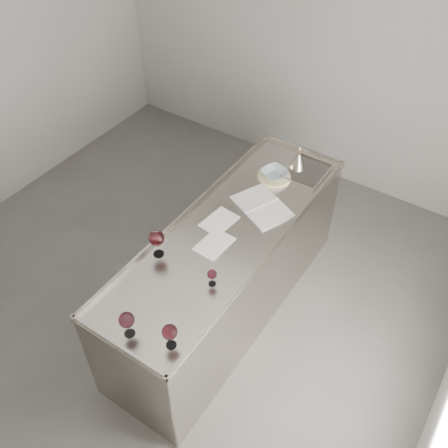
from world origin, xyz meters
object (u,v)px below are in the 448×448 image
Objects in this scene: wine_glass_small at (212,275)px; wine_funnel at (298,160)px; wine_glass_right at (170,333)px; counter at (228,271)px; wine_glass_middle at (127,320)px; ceramic_bowl at (274,173)px; notebook at (262,206)px; wine_glass_left at (157,239)px.

wine_funnel is (-0.12, 1.44, -0.03)m from wine_glass_small.
wine_glass_right is 1.42× the size of wine_glass_small.
counter is 12.68× the size of wine_glass_middle.
counter is at bearing -94.11° from wine_funnel.
ceramic_bowl is (-0.02, 1.79, -0.09)m from wine_glass_middle.
wine_funnel reaches higher than notebook.
wine_glass_left reaches higher than notebook.
ceramic_bowl is at bearing 99.09° from wine_glass_right.
wine_glass_middle is (-0.01, -1.08, 0.60)m from counter.
wine_glass_middle is at bearing -90.39° from counter.
notebook is (0.08, 1.43, -0.13)m from wine_glass_middle.
notebook is (0.08, 0.35, 0.47)m from counter.
wine_glass_small is at bearing -57.73° from notebook.
wine_glass_middle reaches higher than notebook.
wine_funnel is (0.34, 1.43, -0.09)m from wine_glass_left.
wine_funnel is at bearing 95.37° from wine_glass_right.
wine_glass_right is 1.97m from wine_funnel.
wine_glass_middle is 1.03× the size of wine_glass_right.
wine_funnel reaches higher than wine_glass_right.
wine_glass_middle is 2.04m from wine_funnel.
wine_glass_small is (-0.06, 0.52, -0.04)m from wine_glass_right.
counter is 11.21× the size of wine_funnel.
wine_glass_right is 1.74m from ceramic_bowl.
wine_glass_middle is 1.80m from ceramic_bowl.
wine_glass_middle is at bearing -68.76° from notebook.
notebook is at bearing 86.64° from wine_glass_middle.
wine_glass_left is 0.40× the size of notebook.
wine_glass_left is at bearing -103.54° from wine_funnel.
counter is 0.59m from notebook.
wine_glass_right is 0.35× the size of notebook.
wine_glass_middle is 1.46× the size of wine_glass_small.
wine_glass_right is 0.89× the size of ceramic_bowl.
notebook is at bearing 97.66° from wine_glass_small.
wine_funnel is at bearing 94.81° from wine_glass_small.
ceramic_bowl is at bearing 91.81° from counter.
wine_glass_right reaches higher than counter.
wine_glass_small reaches higher than ceramic_bowl.
wine_funnel is (0.07, 0.95, 0.53)m from counter.
wine_funnel is at bearing 85.89° from counter.
wine_glass_middle is (0.27, -0.61, -0.02)m from wine_glass_left.
wine_funnel is at bearing 76.46° from wine_glass_left.
counter is 13.06× the size of wine_glass_right.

